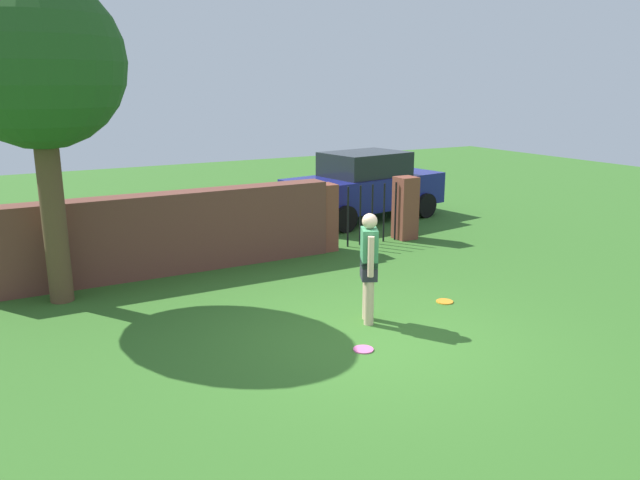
# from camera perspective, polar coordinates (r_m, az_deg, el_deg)

# --- Properties ---
(ground_plane) EXTENTS (40.00, 40.00, 0.00)m
(ground_plane) POSITION_cam_1_polar(r_m,az_deg,el_deg) (8.61, 4.87, -9.13)
(ground_plane) COLOR #336623
(brick_wall) EXTENTS (6.30, 0.50, 1.49)m
(brick_wall) POSITION_cam_1_polar(r_m,az_deg,el_deg) (11.68, -13.63, 0.61)
(brick_wall) COLOR brown
(brick_wall) RESTS_ON ground
(tree) EXTENTS (2.57, 2.57, 4.99)m
(tree) POSITION_cam_1_polar(r_m,az_deg,el_deg) (10.35, -24.48, 14.36)
(tree) COLOR brown
(tree) RESTS_ON ground
(person) EXTENTS (0.36, 0.49, 1.62)m
(person) POSITION_cam_1_polar(r_m,az_deg,el_deg) (8.96, 4.50, -2.09)
(person) COLOR beige
(person) RESTS_ON ground
(fence_gate) EXTENTS (2.52, 0.44, 1.40)m
(fence_gate) POSITION_cam_1_polar(r_m,az_deg,el_deg) (13.43, 4.27, 2.52)
(fence_gate) COLOR brown
(fence_gate) RESTS_ON ground
(car) EXTENTS (4.41, 2.40, 1.72)m
(car) POSITION_cam_1_polar(r_m,az_deg,el_deg) (15.98, 4.10, 4.99)
(car) COLOR navy
(car) RESTS_ON ground
(frisbee_pink) EXTENTS (0.27, 0.27, 0.02)m
(frisbee_pink) POSITION_cam_1_polar(r_m,az_deg,el_deg) (8.30, 3.99, -9.97)
(frisbee_pink) COLOR pink
(frisbee_pink) RESTS_ON ground
(frisbee_orange) EXTENTS (0.27, 0.27, 0.02)m
(frisbee_orange) POSITION_cam_1_polar(r_m,az_deg,el_deg) (10.19, 11.36, -5.55)
(frisbee_orange) COLOR orange
(frisbee_orange) RESTS_ON ground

